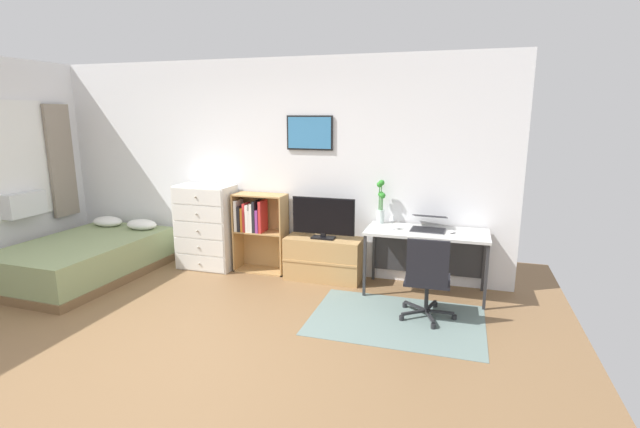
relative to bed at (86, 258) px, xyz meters
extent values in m
plane|color=brown|center=(2.08, -1.37, -0.24)|extent=(7.20, 7.20, 0.00)
cube|color=white|center=(2.08, 1.06, 1.11)|extent=(6.12, 0.06, 2.70)
cube|color=black|center=(2.65, 1.01, 1.55)|extent=(0.59, 0.02, 0.42)
cube|color=teal|center=(2.65, 1.00, 1.55)|extent=(0.55, 0.01, 0.38)
cube|color=white|center=(-0.90, -0.07, 1.21)|extent=(0.02, 1.03, 1.48)
cube|color=silver|center=(-0.92, -0.07, 1.21)|extent=(0.01, 0.95, 1.40)
cube|color=gray|center=(-0.86, 0.62, 1.14)|extent=(0.05, 0.40, 1.54)
cube|color=silver|center=(-0.81, -0.07, 0.66)|extent=(0.20, 0.52, 0.30)
cube|color=slate|center=(3.94, -0.12, -0.24)|extent=(1.70, 1.20, 0.01)
cube|color=brown|center=(0.00, -0.02, -0.19)|extent=(1.36, 2.02, 0.10)
cube|color=#8C9E6B|center=(0.00, -0.02, 0.04)|extent=(1.32, 1.98, 0.37)
ellipsoid|color=white|center=(-0.27, 0.73, 0.29)|extent=(0.45, 0.29, 0.14)
ellipsoid|color=white|center=(0.31, 0.72, 0.29)|extent=(0.45, 0.29, 0.14)
cube|color=white|center=(1.28, 0.79, 0.31)|extent=(0.75, 0.42, 1.11)
cube|color=silver|center=(1.28, 0.57, -0.13)|extent=(0.71, 0.01, 0.20)
sphere|color=#A59E8C|center=(1.28, 0.55, -0.13)|extent=(0.03, 0.03, 0.03)
cube|color=silver|center=(1.28, 0.57, 0.09)|extent=(0.71, 0.01, 0.20)
sphere|color=#A59E8C|center=(1.28, 0.55, 0.09)|extent=(0.03, 0.03, 0.03)
cube|color=silver|center=(1.28, 0.57, 0.31)|extent=(0.71, 0.01, 0.20)
sphere|color=#A59E8C|center=(1.28, 0.55, 0.31)|extent=(0.03, 0.03, 0.03)
cube|color=silver|center=(1.28, 0.57, 0.53)|extent=(0.71, 0.01, 0.20)
sphere|color=#A59E8C|center=(1.28, 0.55, 0.53)|extent=(0.03, 0.03, 0.03)
cube|color=silver|center=(1.28, 0.57, 0.75)|extent=(0.71, 0.01, 0.20)
sphere|color=#A59E8C|center=(1.28, 0.55, 0.75)|extent=(0.03, 0.03, 0.03)
cube|color=tan|center=(1.70, 0.85, 0.27)|extent=(0.02, 0.30, 1.02)
cube|color=tan|center=(2.36, 0.85, 0.27)|extent=(0.02, 0.30, 1.02)
cube|color=tan|center=(2.03, 0.85, -0.23)|extent=(0.67, 0.30, 0.02)
cube|color=tan|center=(2.03, 0.85, 0.29)|extent=(0.64, 0.30, 0.02)
cube|color=tan|center=(2.03, 0.85, 0.77)|extent=(0.64, 0.30, 0.02)
cube|color=tan|center=(2.03, 0.99, 0.27)|extent=(0.67, 0.01, 1.02)
cube|color=white|center=(1.74, 0.81, 0.50)|extent=(0.04, 0.21, 0.40)
cube|color=black|center=(1.79, 0.82, 0.46)|extent=(0.04, 0.22, 0.33)
cube|color=orange|center=(1.83, 0.80, 0.45)|extent=(0.03, 0.19, 0.31)
cube|color=red|center=(1.86, 0.80, 0.48)|extent=(0.03, 0.18, 0.37)
cube|color=white|center=(1.90, 0.81, 0.48)|extent=(0.04, 0.20, 0.35)
cube|color=white|center=(1.93, 0.81, 0.44)|extent=(0.02, 0.21, 0.29)
cube|color=white|center=(1.96, 0.81, 0.48)|extent=(0.03, 0.21, 0.37)
cube|color=black|center=(2.00, 0.83, 0.50)|extent=(0.03, 0.24, 0.40)
cube|color=#8C388C|center=(2.04, 0.82, 0.45)|extent=(0.04, 0.22, 0.29)
cube|color=red|center=(2.08, 0.82, 0.50)|extent=(0.03, 0.23, 0.41)
cube|color=tan|center=(2.90, 0.80, 0.02)|extent=(0.94, 0.40, 0.53)
cube|color=tan|center=(2.90, 0.59, 0.02)|extent=(0.94, 0.01, 0.02)
cube|color=black|center=(2.90, 0.78, 0.30)|extent=(0.28, 0.16, 0.02)
cube|color=black|center=(2.90, 0.78, 0.33)|extent=(0.06, 0.04, 0.05)
cube|color=black|center=(2.90, 0.78, 0.57)|extent=(0.78, 0.02, 0.45)
cube|color=black|center=(2.90, 0.76, 0.57)|extent=(0.75, 0.01, 0.42)
cube|color=silver|center=(4.14, 0.69, 0.48)|extent=(1.35, 0.62, 0.03)
cube|color=#2D2D30|center=(3.49, 0.41, 0.11)|extent=(0.03, 0.03, 0.71)
cube|color=#2D2D30|center=(4.78, 0.41, 0.11)|extent=(0.03, 0.03, 0.71)
cube|color=#2D2D30|center=(3.49, 0.97, 0.11)|extent=(0.03, 0.03, 0.71)
cube|color=#2D2D30|center=(4.78, 0.97, 0.11)|extent=(0.03, 0.03, 0.71)
cube|color=#2D2D30|center=(4.14, 0.99, 0.15)|extent=(1.29, 0.02, 0.50)
cylinder|color=#232326|center=(4.49, 0.06, -0.22)|extent=(0.05, 0.05, 0.05)
cube|color=#232326|center=(4.35, 0.06, -0.18)|extent=(0.28, 0.04, 0.02)
cylinder|color=#232326|center=(4.29, 0.33, -0.22)|extent=(0.05, 0.05, 0.05)
cube|color=#232326|center=(4.25, 0.19, -0.18)|extent=(0.11, 0.28, 0.02)
cylinder|color=#232326|center=(3.98, 0.22, -0.22)|extent=(0.05, 0.05, 0.05)
cube|color=#232326|center=(4.09, 0.14, -0.18)|extent=(0.25, 0.18, 0.02)
cylinder|color=#232326|center=(3.99, -0.11, -0.22)|extent=(0.05, 0.05, 0.05)
cube|color=#232326|center=(4.10, -0.03, -0.18)|extent=(0.24, 0.19, 0.02)
cylinder|color=#232326|center=(4.30, -0.21, -0.22)|extent=(0.05, 0.05, 0.05)
cube|color=#232326|center=(4.25, -0.08, -0.18)|extent=(0.12, 0.27, 0.02)
cylinder|color=#232326|center=(4.21, 0.06, -0.01)|extent=(0.04, 0.04, 0.30)
cube|color=black|center=(4.21, 0.06, 0.15)|extent=(0.45, 0.45, 0.03)
cube|color=black|center=(4.21, -0.14, 0.39)|extent=(0.40, 0.05, 0.45)
cube|color=#333338|center=(4.15, 0.71, 0.50)|extent=(0.39, 0.27, 0.01)
cube|color=black|center=(4.15, 0.71, 0.51)|extent=(0.36, 0.25, 0.00)
cube|color=#333338|center=(4.15, 0.87, 0.63)|extent=(0.39, 0.26, 0.07)
cube|color=#234C5B|center=(4.15, 0.87, 0.63)|extent=(0.37, 0.23, 0.06)
ellipsoid|color=silver|center=(4.41, 0.67, 0.51)|extent=(0.06, 0.10, 0.03)
cylinder|color=silver|center=(3.57, 0.91, 0.58)|extent=(0.09, 0.09, 0.16)
cylinder|color=#3D8438|center=(3.59, 0.91, 0.69)|extent=(0.01, 0.01, 0.29)
sphere|color=#308B2C|center=(3.59, 0.91, 0.83)|extent=(0.07, 0.07, 0.07)
cylinder|color=#3D8438|center=(3.57, 0.94, 0.69)|extent=(0.01, 0.01, 0.30)
sphere|color=#308B2C|center=(3.57, 0.94, 0.84)|extent=(0.07, 0.07, 0.07)
cylinder|color=#3D8438|center=(3.55, 0.91, 0.75)|extent=(0.01, 0.01, 0.42)
sphere|color=#308B2C|center=(3.55, 0.91, 0.96)|extent=(0.07, 0.07, 0.07)
cylinder|color=#3D8438|center=(3.58, 0.90, 0.77)|extent=(0.01, 0.01, 0.44)
sphere|color=#308B2C|center=(3.58, 0.90, 0.99)|extent=(0.07, 0.07, 0.07)
cylinder|color=silver|center=(3.75, 0.64, 0.50)|extent=(0.06, 0.06, 0.01)
cylinder|color=silver|center=(3.75, 0.64, 0.55)|extent=(0.01, 0.01, 0.10)
cone|color=silver|center=(3.75, 0.64, 0.64)|extent=(0.07, 0.07, 0.07)
camera|label=1|loc=(4.47, -4.44, 1.78)|focal=25.90mm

